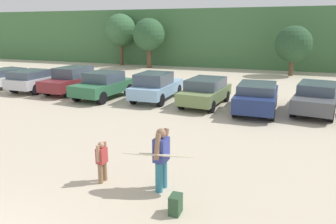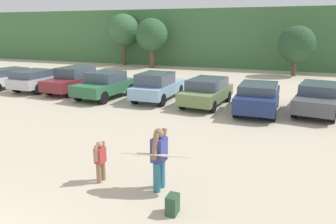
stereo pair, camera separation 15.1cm
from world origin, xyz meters
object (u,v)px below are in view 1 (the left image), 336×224
parked_car_maroon (74,79)px  person_adult (161,156)px  parked_car_sky_blue (156,86)px  backpack_dropped (176,204)px  parked_car_dark_gray (316,97)px  parked_car_white (5,78)px  parked_car_silver (39,79)px  parked_car_navy (257,96)px  person_child (102,159)px  parked_car_olive_green (205,91)px  parked_car_forest_green (103,85)px  surfboard_cream (158,155)px

parked_car_maroon → person_adult: person_adult is taller
parked_car_sky_blue → backpack_dropped: (4.69, -10.44, -0.60)m
parked_car_dark_gray → parked_car_white: bearing=100.4°
parked_car_silver → parked_car_navy: parked_car_navy is taller
parked_car_sky_blue → person_adult: bearing=-156.6°
person_child → backpack_dropped: 2.49m
parked_car_white → backpack_dropped: (15.74, -10.36, -0.48)m
parked_car_maroon → parked_car_navy: parked_car_maroon is taller
parked_car_olive_green → parked_car_navy: (2.68, -0.52, 0.01)m
parked_car_navy → backpack_dropped: size_ratio=9.53×
parked_car_silver → backpack_dropped: bearing=-128.4°
parked_car_maroon → parked_car_olive_green: bearing=-91.8°
parked_car_olive_green → backpack_dropped: parked_car_olive_green is taller
parked_car_sky_blue → parked_car_olive_green: parked_car_sky_blue is taller
parked_car_forest_green → parked_car_navy: size_ratio=0.97×
parked_car_maroon → person_adult: bearing=-133.1°
parked_car_forest_green → person_adult: (7.09, -8.99, 0.13)m
parked_car_navy → person_child: 9.52m
parked_car_maroon → person_child: size_ratio=4.16×
parked_car_sky_blue → parked_car_dark_gray: 8.30m
parked_car_white → parked_car_silver: (2.71, 0.25, 0.04)m
parked_car_white → parked_car_forest_green: (7.96, -0.45, 0.09)m
parked_car_maroon → backpack_dropped: bearing=-133.7°
parked_car_dark_gray → parked_car_maroon: bearing=98.7°
parked_car_silver → parked_car_dark_gray: parked_car_dark_gray is taller
parked_car_navy → person_child: parked_car_navy is taller
parked_car_maroon → person_child: bearing=-138.7°
parked_car_forest_green → parked_car_dark_gray: parked_car_forest_green is taller
parked_car_maroon → parked_car_sky_blue: (5.85, -0.44, 0.01)m
person_adult → backpack_dropped: person_adult is taller
parked_car_dark_gray → person_child: bearing=158.5°
parked_car_navy → surfboard_cream: bearing=169.8°
parked_car_navy → backpack_dropped: 9.79m
person_adult → person_child: person_adult is taller
parked_car_olive_green → parked_car_dark_gray: 5.42m
parked_car_silver → parked_car_sky_blue: (8.35, -0.17, 0.07)m
parked_car_maroon → parked_car_sky_blue: 5.86m
parked_car_navy → backpack_dropped: bearing=175.0°
parked_car_white → person_child: parked_car_white is taller
parked_car_navy → person_adult: 8.96m
surfboard_cream → backpack_dropped: 1.34m
parked_car_dark_gray → person_adult: size_ratio=2.96×
parked_car_dark_gray → person_adult: bearing=165.6°
parked_car_silver → person_adult: 15.69m
parked_car_maroon → backpack_dropped: (10.53, -10.87, -0.59)m
parked_car_dark_gray → parked_car_olive_green: bearing=104.1°
parked_car_forest_green → parked_car_navy: 8.67m
parked_car_sky_blue → backpack_dropped: parked_car_sky_blue is taller
parked_car_white → parked_car_maroon: 5.23m
parked_car_sky_blue → person_child: 9.95m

